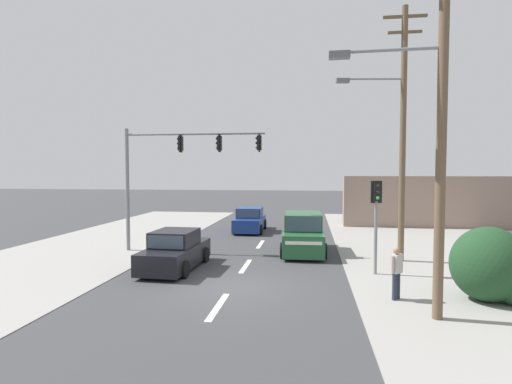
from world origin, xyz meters
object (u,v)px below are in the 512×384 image
(sedan_receding_far, at_px, (175,251))
(pedestrian_at_kerb, at_px, (396,270))
(utility_pole_foreground_right, at_px, (436,118))
(utility_pole_midground_right, at_px, (400,127))
(traffic_signal_mast, at_px, (174,162))
(sedan_oncoming_mid, at_px, (250,221))
(suv_oncoming_near, at_px, (303,234))
(pedestal_signal_right_kerb, at_px, (376,211))

(sedan_receding_far, bearing_deg, pedestrian_at_kerb, -20.09)
(sedan_receding_far, xyz_separation_m, pedestrian_at_kerb, (7.95, -2.91, 0.22))
(utility_pole_foreground_right, bearing_deg, utility_pole_midground_right, 85.10)
(traffic_signal_mast, relative_size, sedan_oncoming_mid, 1.62)
(sedan_oncoming_mid, height_order, sedan_receding_far, same)
(traffic_signal_mast, xyz_separation_m, suv_oncoming_near, (6.20, 0.67, -3.47))
(utility_pole_foreground_right, xyz_separation_m, suv_oncoming_near, (-3.53, 8.37, -4.39))
(suv_oncoming_near, xyz_separation_m, pedestrian_at_kerb, (2.92, -6.88, 0.04))
(utility_pole_midground_right, relative_size, sedan_oncoming_mid, 2.56)
(suv_oncoming_near, bearing_deg, sedan_oncoming_mid, 119.06)
(utility_pole_midground_right, relative_size, sedan_receding_far, 2.54)
(traffic_signal_mast, distance_m, suv_oncoming_near, 7.14)
(sedan_oncoming_mid, relative_size, sedan_receding_far, 0.99)
(pedestrian_at_kerb, bearing_deg, sedan_receding_far, 159.91)
(pedestal_signal_right_kerb, height_order, suv_oncoming_near, pedestal_signal_right_kerb)
(utility_pole_midground_right, height_order, pedestrian_at_kerb, utility_pole_midground_right)
(utility_pole_foreground_right, height_order, utility_pole_midground_right, utility_pole_midground_right)
(pedestrian_at_kerb, bearing_deg, utility_pole_midground_right, 77.61)
(traffic_signal_mast, xyz_separation_m, pedestal_signal_right_kerb, (8.99, -3.19, -1.94))
(traffic_signal_mast, height_order, sedan_receding_far, traffic_signal_mast)
(utility_pole_midground_right, relative_size, traffic_signal_mast, 1.58)
(traffic_signal_mast, bearing_deg, utility_pole_midground_right, -4.01)
(utility_pole_foreground_right, bearing_deg, sedan_oncoming_mid, 115.62)
(suv_oncoming_near, xyz_separation_m, sedan_oncoming_mid, (-3.57, 6.42, -0.18))
(utility_pole_foreground_right, xyz_separation_m, sedan_receding_far, (-8.56, 4.40, -4.57))
(sedan_receding_far, bearing_deg, pedestal_signal_right_kerb, 0.85)
(sedan_oncoming_mid, relative_size, pedestrian_at_kerb, 2.62)
(utility_pole_foreground_right, relative_size, pedestal_signal_right_kerb, 2.76)
(utility_pole_midground_right, xyz_separation_m, sedan_receding_far, (-9.16, -2.58, -5.12))
(pedestal_signal_right_kerb, height_order, sedan_receding_far, pedestal_signal_right_kerb)
(utility_pole_midground_right, xyz_separation_m, suv_oncoming_near, (-4.13, 1.39, -4.94))
(utility_pole_foreground_right, xyz_separation_m, pedestrian_at_kerb, (-0.61, 1.49, -4.34))
(utility_pole_foreground_right, relative_size, utility_pole_midground_right, 0.90)
(pedestal_signal_right_kerb, bearing_deg, utility_pole_foreground_right, -80.69)
(traffic_signal_mast, bearing_deg, sedan_receding_far, -70.43)
(utility_pole_midground_right, height_order, traffic_signal_mast, utility_pole_midground_right)
(utility_pole_midground_right, bearing_deg, pedestal_signal_right_kerb, -118.56)
(suv_oncoming_near, bearing_deg, sedan_receding_far, -141.71)
(traffic_signal_mast, xyz_separation_m, sedan_receding_far, (1.17, -3.30, -3.65))
(traffic_signal_mast, height_order, suv_oncoming_near, traffic_signal_mast)
(utility_pole_foreground_right, relative_size, traffic_signal_mast, 1.42)
(pedestal_signal_right_kerb, distance_m, suv_oncoming_near, 5.00)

